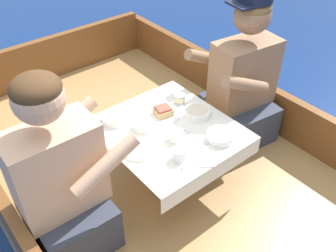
{
  "coord_description": "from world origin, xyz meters",
  "views": [
    {
      "loc": [
        -1.0,
        -1.29,
        1.94
      ],
      "look_at": [
        0.0,
        -0.06,
        0.67
      ],
      "focal_mm": 40.0,
      "sensor_mm": 36.0,
      "label": 1
    }
  ],
  "objects_px": {
    "sandwich": "(163,111)",
    "coffee_cup_starboard": "(179,154)",
    "person_port": "(61,183)",
    "coffee_cup_port": "(175,135)",
    "tin_can": "(180,99)",
    "person_starboard": "(242,83)"
  },
  "relations": [
    {
      "from": "tin_can",
      "to": "person_starboard",
      "type": "bearing_deg",
      "value": -14.75
    },
    {
      "from": "coffee_cup_starboard",
      "to": "tin_can",
      "type": "distance_m",
      "value": 0.49
    },
    {
      "from": "person_port",
      "to": "sandwich",
      "type": "distance_m",
      "value": 0.71
    },
    {
      "from": "sandwich",
      "to": "tin_can",
      "type": "relative_size",
      "value": 1.68
    },
    {
      "from": "person_port",
      "to": "coffee_cup_starboard",
      "type": "bearing_deg",
      "value": -20.66
    },
    {
      "from": "sandwich",
      "to": "tin_can",
      "type": "bearing_deg",
      "value": 14.02
    },
    {
      "from": "person_port",
      "to": "person_starboard",
      "type": "bearing_deg",
      "value": 2.98
    },
    {
      "from": "coffee_cup_port",
      "to": "coffee_cup_starboard",
      "type": "xyz_separation_m",
      "value": [
        -0.08,
        -0.13,
        0.0
      ]
    },
    {
      "from": "coffee_cup_port",
      "to": "coffee_cup_starboard",
      "type": "bearing_deg",
      "value": -121.66
    },
    {
      "from": "sandwich",
      "to": "person_starboard",
      "type": "bearing_deg",
      "value": -7.07
    },
    {
      "from": "person_port",
      "to": "coffee_cup_starboard",
      "type": "distance_m",
      "value": 0.57
    },
    {
      "from": "coffee_cup_port",
      "to": "tin_can",
      "type": "relative_size",
      "value": 1.5
    },
    {
      "from": "person_starboard",
      "to": "coffee_cup_port",
      "type": "xyz_separation_m",
      "value": [
        -0.67,
        -0.13,
        0.01
      ]
    },
    {
      "from": "person_port",
      "to": "sandwich",
      "type": "height_order",
      "value": "person_port"
    },
    {
      "from": "person_port",
      "to": "coffee_cup_port",
      "type": "xyz_separation_m",
      "value": [
        0.61,
        -0.08,
        0.02
      ]
    },
    {
      "from": "sandwich",
      "to": "coffee_cup_port",
      "type": "bearing_deg",
      "value": -112.55
    },
    {
      "from": "coffee_cup_starboard",
      "to": "tin_can",
      "type": "height_order",
      "value": "coffee_cup_starboard"
    },
    {
      "from": "coffee_cup_port",
      "to": "coffee_cup_starboard",
      "type": "distance_m",
      "value": 0.15
    },
    {
      "from": "person_starboard",
      "to": "coffee_cup_starboard",
      "type": "bearing_deg",
      "value": 26.69
    },
    {
      "from": "sandwich",
      "to": "coffee_cup_starboard",
      "type": "height_order",
      "value": "coffee_cup_starboard"
    },
    {
      "from": "coffee_cup_port",
      "to": "tin_can",
      "type": "xyz_separation_m",
      "value": [
        0.24,
        0.24,
        -0.0
      ]
    },
    {
      "from": "person_port",
      "to": "coffee_cup_starboard",
      "type": "relative_size",
      "value": 9.66
    }
  ]
}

